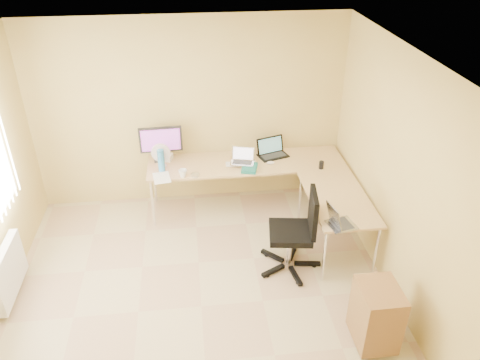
{
  "coord_description": "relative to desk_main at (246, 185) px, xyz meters",
  "views": [
    {
      "loc": [
        -0.02,
        -3.68,
        3.77
      ],
      "look_at": [
        0.55,
        1.1,
        0.9
      ],
      "focal_mm": 35.19,
      "sensor_mm": 36.0,
      "label": 1
    }
  ],
  "objects": [
    {
      "name": "white_box",
      "position": [
        -1.1,
        0.2,
        0.4
      ],
      "size": [
        0.25,
        0.22,
        0.08
      ],
      "primitive_type": "cube",
      "rotation": [
        0.0,
        0.0,
        -0.32
      ],
      "color": "white",
      "rests_on": "desk_main"
    },
    {
      "name": "black_cup",
      "position": [
        0.95,
        -0.3,
        0.42
      ],
      "size": [
        0.06,
        0.06,
        0.11
      ],
      "primitive_type": "cylinder",
      "rotation": [
        0.0,
        0.0,
        -0.05
      ],
      "color": "black",
      "rests_on": "desk_main"
    },
    {
      "name": "desk_main",
      "position": [
        0.0,
        0.0,
        0.0
      ],
      "size": [
        2.65,
        0.7,
        0.73
      ],
      "primitive_type": "cube",
      "color": "tan",
      "rests_on": "ground"
    },
    {
      "name": "mouse",
      "position": [
        0.31,
        -0.1,
        0.38
      ],
      "size": [
        0.11,
        0.07,
        0.04
      ],
      "primitive_type": "ellipsoid",
      "rotation": [
        0.0,
        0.0,
        -0.05
      ],
      "color": "white",
      "rests_on": "desk_main"
    },
    {
      "name": "cabinet",
      "position": [
        0.93,
        -2.51,
        -0.01
      ],
      "size": [
        0.38,
        0.47,
        0.65
      ],
      "primitive_type": "cube",
      "rotation": [
        0.0,
        0.0,
        0.01
      ],
      "color": "#9B6443",
      "rests_on": "ground"
    },
    {
      "name": "wall_right",
      "position": [
        1.38,
        -1.85,
        0.93
      ],
      "size": [
        0.0,
        4.5,
        4.5
      ],
      "primitive_type": "plane",
      "rotation": [
        1.57,
        0.0,
        -1.57
      ],
      "color": "tan",
      "rests_on": "ground"
    },
    {
      "name": "book_stack",
      "position": [
        0.01,
        -0.21,
        0.39
      ],
      "size": [
        0.25,
        0.3,
        0.04
      ],
      "primitive_type": "cube",
      "rotation": [
        0.0,
        0.0,
        -0.26
      ],
      "color": "#18675A",
      "rests_on": "desk_main"
    },
    {
      "name": "wall_back",
      "position": [
        -0.72,
        0.4,
        0.93
      ],
      "size": [
        4.5,
        0.0,
        4.5
      ],
      "primitive_type": "plane",
      "rotation": [
        1.57,
        0.0,
        0.0
      ],
      "color": "tan",
      "rests_on": "ground"
    },
    {
      "name": "ceiling",
      "position": [
        -0.72,
        -1.85,
        2.24
      ],
      "size": [
        4.5,
        4.5,
        0.0
      ],
      "primitive_type": "plane",
      "rotation": [
        3.14,
        0.0,
        0.0
      ],
      "color": "white",
      "rests_on": "ground"
    },
    {
      "name": "cd_stack",
      "position": [
        -0.7,
        -0.3,
        0.38
      ],
      "size": [
        0.14,
        0.14,
        0.03
      ],
      "primitive_type": "cylinder",
      "rotation": [
        0.0,
        0.0,
        -0.28
      ],
      "color": "white",
      "rests_on": "desk_main"
    },
    {
      "name": "laptop_black",
      "position": [
        0.39,
        0.12,
        0.49
      ],
      "size": [
        0.47,
        0.4,
        0.25
      ],
      "primitive_type": "cube",
      "rotation": [
        0.0,
        0.0,
        0.32
      ],
      "color": "black",
      "rests_on": "desk_main"
    },
    {
      "name": "papers",
      "position": [
        -1.13,
        -0.3,
        0.37
      ],
      "size": [
        0.25,
        0.32,
        0.01
      ],
      "primitive_type": "cube",
      "rotation": [
        0.0,
        0.0,
        0.15
      ],
      "color": "white",
      "rests_on": "desk_main"
    },
    {
      "name": "office_chair",
      "position": [
        0.34,
        -1.32,
        0.14
      ],
      "size": [
        0.71,
        0.71,
        1.04
      ],
      "primitive_type": "cube",
      "rotation": [
        0.0,
        0.0,
        -0.14
      ],
      "color": "black",
      "rests_on": "ground"
    },
    {
      "name": "mug",
      "position": [
        -0.86,
        -0.3,
        0.42
      ],
      "size": [
        0.14,
        0.14,
        0.1
      ],
      "primitive_type": "imported",
      "rotation": [
        0.0,
        0.0,
        0.34
      ],
      "color": "white",
      "rests_on": "desk_main"
    },
    {
      "name": "keyboard",
      "position": [
        -0.08,
        -0.05,
        0.37
      ],
      "size": [
        0.41,
        0.11,
        0.02
      ],
      "primitive_type": "cube",
      "rotation": [
        0.0,
        0.0,
        0.0
      ],
      "color": "silver",
      "rests_on": "desk_main"
    },
    {
      "name": "laptop_center",
      "position": [
        -0.07,
        -0.1,
        0.51
      ],
      "size": [
        0.36,
        0.31,
        0.2
      ],
      "primitive_type": "cube",
      "rotation": [
        0.0,
        0.0,
        -0.27
      ],
      "color": "silver",
      "rests_on": "desk_main"
    },
    {
      "name": "desk_fan",
      "position": [
        -1.13,
        0.02,
        0.52
      ],
      "size": [
        0.26,
        0.26,
        0.31
      ],
      "primitive_type": "cylinder",
      "rotation": [
        0.0,
        0.0,
        -0.05
      ],
      "color": "silver",
      "rests_on": "desk_main"
    },
    {
      "name": "radiator",
      "position": [
        -2.75,
        -1.45,
        -0.02
      ],
      "size": [
        0.09,
        0.8,
        0.55
      ],
      "primitive_type": "cube",
      "color": "white",
      "rests_on": "ground"
    },
    {
      "name": "desk_return",
      "position": [
        0.98,
        -1.0,
        0.0
      ],
      "size": [
        0.7,
        1.3,
        0.73
      ],
      "primitive_type": "cube",
      "color": "tan",
      "rests_on": "ground"
    },
    {
      "name": "laptop_return",
      "position": [
        0.84,
        -1.55,
        0.48
      ],
      "size": [
        0.38,
        0.33,
        0.22
      ],
      "primitive_type": "cube",
      "rotation": [
        0.0,
        0.0,
        1.78
      ],
      "color": "#A1A2AD",
      "rests_on": "desk_return"
    },
    {
      "name": "monitor",
      "position": [
        -1.13,
        0.2,
        0.61
      ],
      "size": [
        0.57,
        0.21,
        0.49
      ],
      "primitive_type": "cube",
      "rotation": [
        0.0,
        0.0,
        0.04
      ],
      "color": "#252323",
      "rests_on": "desk_main"
    },
    {
      "name": "floor",
      "position": [
        -0.72,
        -1.85,
        -0.36
      ],
      "size": [
        4.5,
        4.5,
        0.0
      ],
      "primitive_type": "plane",
      "color": "tan",
      "rests_on": "ground"
    },
    {
      "name": "water_bottle",
      "position": [
        -1.13,
        -0.11,
        0.52
      ],
      "size": [
        0.11,
        0.11,
        0.3
      ],
      "primitive_type": "cylinder",
      "rotation": [
        0.0,
        0.0,
        0.29
      ],
      "color": "#3585C2",
      "rests_on": "desk_main"
    }
  ]
}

